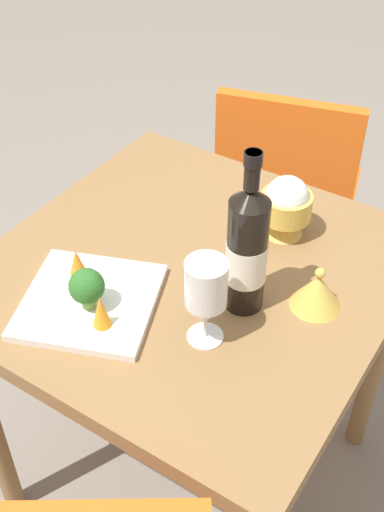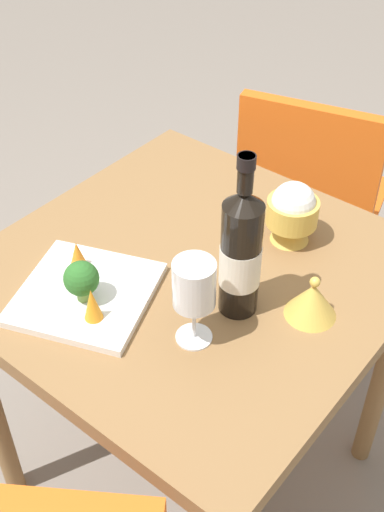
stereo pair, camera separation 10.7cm
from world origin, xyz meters
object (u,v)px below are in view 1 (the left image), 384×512
object	(u,v)px
wine_bottle	(247,250)
rice_bowl	(286,205)
rice_bowl_lid	(317,291)
broccoli_floret	(87,287)
carrot_garnish_left	(101,311)
carrot_garnish_right	(77,262)
wine_glass	(206,286)
serving_plate	(90,301)
chair_near_window	(286,187)

from	to	relation	value
wine_bottle	rice_bowl	world-z (taller)	wine_bottle
rice_bowl	rice_bowl_lid	distance (m)	0.23
broccoli_floret	carrot_garnish_left	xyz separation A→B (m)	(-0.05, 0.02, -0.01)
rice_bowl	rice_bowl_lid	xyz separation A→B (m)	(-0.15, 0.17, -0.04)
carrot_garnish_right	wine_glass	bearing A→B (deg)	-179.23
serving_plate	broccoli_floret	xyz separation A→B (m)	(-0.01, 0.02, 0.06)
rice_bowl	broccoli_floret	size ratio (longest dim) A/B	1.65
chair_near_window	wine_bottle	xyz separation A→B (m)	(-0.24, 0.71, 0.36)
rice_bowl	wine_glass	bearing A→B (deg)	93.24
wine_bottle	carrot_garnish_left	size ratio (longest dim) A/B	4.85
wine_glass	serving_plate	distance (m)	0.27
serving_plate	carrot_garnish_left	world-z (taller)	carrot_garnish_left
wine_glass	carrot_garnish_right	bearing A→B (deg)	0.77
wine_glass	rice_bowl_lid	xyz separation A→B (m)	(-0.13, -0.19, -0.09)
wine_glass	carrot_garnish_right	size ratio (longest dim) A/B	3.08
carrot_garnish_right	broccoli_floret	bearing A→B (deg)	142.27
broccoli_floret	carrot_garnish_right	bearing A→B (deg)	-37.73
wine_bottle	serving_plate	distance (m)	0.32
carrot_garnish_left	wine_bottle	bearing A→B (deg)	-131.57
chair_near_window	serving_plate	bearing A→B (deg)	-105.47
broccoli_floret	carrot_garnish_left	world-z (taller)	broccoli_floret
rice_bowl	serving_plate	distance (m)	0.46
chair_near_window	carrot_garnish_left	xyz separation A→B (m)	(-0.06, 0.92, 0.28)
chair_near_window	carrot_garnish_right	xyz separation A→B (m)	(0.07, 0.83, 0.27)
wine_glass	carrot_garnish_left	xyz separation A→B (m)	(0.17, 0.09, -0.08)
serving_plate	carrot_garnish_right	xyz separation A→B (m)	(0.07, -0.04, 0.04)
wine_glass	serving_plate	world-z (taller)	wine_glass
serving_plate	wine_glass	bearing A→B (deg)	-168.09
wine_bottle	chair_near_window	bearing A→B (deg)	-71.33
carrot_garnish_left	carrot_garnish_right	bearing A→B (deg)	-33.18
wine_glass	carrot_garnish_right	world-z (taller)	wine_glass
chair_near_window	wine_glass	size ratio (longest dim) A/B	4.75
broccoli_floret	carrot_garnish_right	distance (m)	0.10
rice_bowl	rice_bowl_lid	size ratio (longest dim) A/B	1.42
rice_bowl	broccoli_floret	world-z (taller)	rice_bowl
broccoli_floret	wine_glass	bearing A→B (deg)	-163.41
rice_bowl	serving_plate	size ratio (longest dim) A/B	0.44
rice_bowl_lid	carrot_garnish_left	size ratio (longest dim) A/B	1.43
rice_bowl	carrot_garnish_left	size ratio (longest dim) A/B	2.03
wine_bottle	rice_bowl_lid	size ratio (longest dim) A/B	3.39
chair_near_window	wine_bottle	bearing A→B (deg)	-86.37
chair_near_window	rice_bowl	size ratio (longest dim) A/B	6.00
serving_plate	broccoli_floret	distance (m)	0.06
broccoli_floret	carrot_garnish_right	world-z (taller)	broccoli_floret
rice_bowl_lid	carrot_garnish_right	distance (m)	0.47
wine_bottle	wine_glass	bearing A→B (deg)	82.93
carrot_garnish_right	rice_bowl_lid	bearing A→B (deg)	-156.20
chair_near_window	rice_bowl	xyz separation A→B (m)	(-0.21, 0.47, 0.30)
wine_bottle	serving_plate	size ratio (longest dim) A/B	1.05
broccoli_floret	carrot_garnish_left	size ratio (longest dim) A/B	1.23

